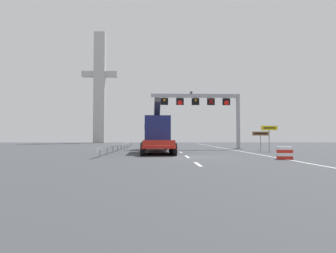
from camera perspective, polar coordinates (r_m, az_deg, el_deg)
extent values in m
plane|color=#424449|center=(22.48, 5.15, -6.15)|extent=(112.00, 112.00, 0.00)
cube|color=silver|center=(16.49, 6.07, -7.61)|extent=(0.20, 2.60, 0.01)
cube|color=silver|center=(22.53, 3.89, -6.13)|extent=(0.20, 2.60, 0.01)
cube|color=silver|center=(28.59, 2.64, -5.27)|extent=(0.20, 2.60, 0.01)
cube|color=silver|center=(34.67, 1.83, -4.71)|extent=(0.20, 2.60, 0.01)
cube|color=silver|center=(40.75, 1.26, -4.31)|extent=(0.20, 2.60, 0.01)
cube|color=silver|center=(46.84, 0.84, -4.02)|extent=(0.20, 2.60, 0.01)
cube|color=silver|center=(52.93, 0.51, -3.79)|extent=(0.20, 2.60, 0.01)
cube|color=silver|center=(59.03, 0.26, -3.62)|extent=(0.20, 2.60, 0.01)
cube|color=silver|center=(65.12, 0.05, -3.47)|extent=(0.20, 2.60, 0.01)
cube|color=silver|center=(35.45, 12.74, -4.60)|extent=(0.20, 63.00, 0.01)
cube|color=#9EA0A5|center=(37.75, 14.02, 1.01)|extent=(0.40, 0.40, 7.18)
cube|color=slate|center=(37.73, 14.07, -4.38)|extent=(0.90, 0.90, 0.08)
cube|color=#9EA0A5|center=(36.94, 5.58, 6.23)|extent=(11.56, 0.44, 0.44)
cube|color=#4C4C51|center=(36.93, 4.73, 6.85)|extent=(0.28, 0.40, 0.28)
cube|color=black|center=(37.58, 11.73, 4.94)|extent=(0.98, 0.24, 0.89)
cube|color=#9EA0A5|center=(37.64, 11.73, 5.69)|extent=(0.08, 0.08, 0.16)
cone|color=red|center=(37.43, 11.78, 4.72)|extent=(0.63, 0.02, 0.63)
cube|color=black|center=(37.15, 8.69, 5.00)|extent=(0.98, 0.24, 0.89)
cube|color=#9EA0A5|center=(37.22, 8.68, 5.76)|extent=(0.08, 0.08, 0.16)
cube|color=red|center=(37.03, 8.73, 5.03)|extent=(0.60, 0.02, 0.60)
cube|color=red|center=(37.03, 8.73, 5.03)|extent=(0.60, 0.02, 0.60)
cube|color=black|center=(36.84, 5.58, 5.05)|extent=(0.98, 0.24, 0.89)
cube|color=#9EA0A5|center=(36.90, 5.58, 5.81)|extent=(0.08, 0.08, 0.16)
cone|color=orange|center=(36.72, 5.61, 5.21)|extent=(0.35, 0.35, 0.31)
cube|color=black|center=(36.63, 2.43, 5.08)|extent=(0.98, 0.24, 0.89)
cube|color=#9EA0A5|center=(36.69, 2.43, 5.85)|extent=(0.08, 0.08, 0.16)
cone|color=red|center=(36.48, 2.45, 4.86)|extent=(0.63, 0.02, 0.63)
cube|color=black|center=(36.53, -0.74, 5.10)|extent=(0.98, 0.24, 0.89)
cube|color=#9EA0A5|center=(36.59, -0.74, 5.87)|extent=(0.08, 0.08, 0.16)
cone|color=orange|center=(36.41, -0.74, 5.26)|extent=(0.35, 0.35, 0.31)
cube|color=red|center=(27.93, -2.27, -3.86)|extent=(3.18, 10.50, 0.24)
cube|color=red|center=(22.65, -1.84, -3.34)|extent=(2.66, 0.18, 0.44)
cylinder|color=black|center=(23.43, -5.23, -4.63)|extent=(0.36, 1.11, 1.10)
cylinder|color=black|center=(23.54, 1.38, -4.63)|extent=(0.36, 1.11, 1.10)
cylinder|color=black|center=(24.48, -5.18, -4.52)|extent=(0.36, 1.11, 1.10)
cylinder|color=black|center=(24.58, 1.15, -4.52)|extent=(0.36, 1.11, 1.10)
cylinder|color=black|center=(25.53, -5.13, -4.42)|extent=(0.36, 1.11, 1.10)
cylinder|color=black|center=(25.63, 0.93, -4.42)|extent=(0.36, 1.11, 1.10)
cylinder|color=black|center=(26.58, -5.09, -4.33)|extent=(0.36, 1.11, 1.10)
cylinder|color=black|center=(26.67, 0.73, -4.33)|extent=(0.36, 1.11, 1.10)
cylinder|color=black|center=(27.63, -5.06, -4.24)|extent=(0.36, 1.11, 1.10)
cylinder|color=black|center=(27.72, 0.55, -4.24)|extent=(0.36, 1.11, 1.10)
cube|color=silver|center=(35.02, -2.63, -1.25)|extent=(2.69, 3.29, 3.10)
cube|color=black|center=(35.04, -2.63, -0.11)|extent=(2.72, 3.31, 0.60)
cylinder|color=black|center=(35.90, -4.73, -3.74)|extent=(0.38, 1.11, 1.10)
cylinder|color=black|center=(35.97, -0.62, -3.74)|extent=(0.38, 1.11, 1.10)
cylinder|color=black|center=(33.90, -4.77, -3.84)|extent=(0.38, 1.11, 1.10)
cylinder|color=black|center=(33.97, -0.41, -3.84)|extent=(0.38, 1.11, 1.10)
cube|color=navy|center=(28.33, -2.29, -0.86)|extent=(2.59, 5.80, 2.70)
cube|color=#2D2D33|center=(27.58, -2.23, 3.23)|extent=(0.67, 2.96, 2.29)
cube|color=red|center=(22.60, -4.33, -4.10)|extent=(0.20, 0.07, 0.12)
cube|color=red|center=(22.68, 0.64, -4.10)|extent=(0.20, 0.07, 0.12)
cylinder|color=#9EA0A5|center=(31.01, 19.83, -2.38)|extent=(0.10, 0.10, 2.73)
cube|color=yellow|center=(30.97, 19.85, -0.28)|extent=(1.70, 0.06, 0.46)
cube|color=black|center=(30.93, 19.87, -0.28)|extent=(1.22, 0.01, 0.12)
cylinder|color=#9EA0A5|center=(33.83, 18.24, -2.84)|extent=(0.10, 0.10, 2.17)
cube|color=brown|center=(33.77, 18.26, -1.37)|extent=(1.90, 0.06, 0.44)
cube|color=black|center=(33.73, 18.28, -1.37)|extent=(1.37, 0.01, 0.12)
cube|color=red|center=(21.65, 22.59, -5.86)|extent=(1.05, 0.62, 0.23)
cube|color=white|center=(21.63, 22.58, -5.26)|extent=(1.05, 0.62, 0.22)
cube|color=red|center=(21.62, 22.57, -4.67)|extent=(1.05, 0.62, 0.23)
cube|color=white|center=(21.61, 22.56, -4.07)|extent=(1.05, 0.62, 0.23)
cube|color=#999EA3|center=(34.50, -9.53, -3.70)|extent=(0.04, 27.86, 0.32)
cube|color=#999EA3|center=(22.29, -13.59, -5.36)|extent=(0.10, 0.10, 0.60)
cube|color=#999EA3|center=(25.33, -12.18, -4.97)|extent=(0.10, 0.10, 0.60)
cube|color=#999EA3|center=(28.38, -11.07, -4.66)|extent=(0.10, 0.10, 0.60)
cube|color=#999EA3|center=(31.44, -10.17, -4.41)|extent=(0.10, 0.10, 0.60)
cube|color=#999EA3|center=(34.50, -9.44, -4.20)|extent=(0.10, 0.10, 0.60)
cube|color=#999EA3|center=(37.57, -8.82, -4.03)|extent=(0.10, 0.10, 0.60)
cube|color=#999EA3|center=(40.64, -8.30, -3.88)|extent=(0.10, 0.10, 0.60)
cube|color=#999EA3|center=(43.72, -7.85, -3.75)|extent=(0.10, 0.10, 0.60)
cube|color=#999EA3|center=(46.80, -7.46, -3.64)|extent=(0.10, 0.10, 0.60)
cube|color=#B7B7B2|center=(74.90, -13.69, 7.70)|extent=(2.80, 2.00, 28.48)
cube|color=#B7B7B2|center=(75.56, -13.66, 10.26)|extent=(9.00, 1.60, 1.40)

